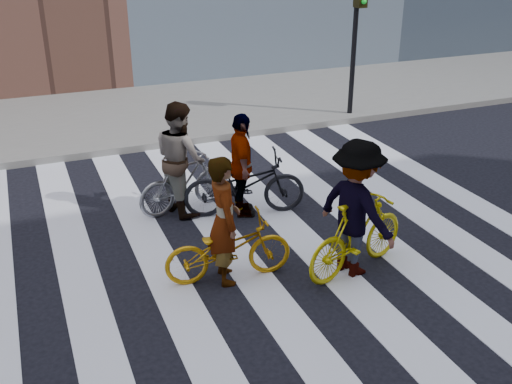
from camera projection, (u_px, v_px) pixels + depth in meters
ground at (276, 254)px, 8.76m from camera, size 100.00×100.00×0.00m
sidewalk_far at (155, 113)px, 15.06m from camera, size 100.00×5.00×0.15m
zebra_crosswalk at (276, 253)px, 8.76m from camera, size 8.25×10.00×0.01m
traffic_signal at (357, 25)px, 13.84m from camera, size 0.22×0.42×3.33m
bike_yellow_left at (228, 249)px, 7.97m from camera, size 1.78×0.79×0.90m
bike_silver_mid at (184, 183)px, 9.91m from camera, size 1.72×0.82×0.99m
bike_yellow_right at (357, 235)px, 8.13m from camera, size 1.88×1.01×1.08m
bike_dark_rear at (245, 185)px, 9.76m from camera, size 2.10×1.12×1.05m
rider_left at (224, 220)px, 7.78m from camera, size 0.50×0.69×1.78m
rider_mid at (180, 158)px, 9.71m from camera, size 0.89×1.05×1.88m
rider_right at (356, 209)px, 7.94m from camera, size 1.04×1.39×1.91m
rider_rear at (241, 166)px, 9.60m from camera, size 0.64×1.08×1.73m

